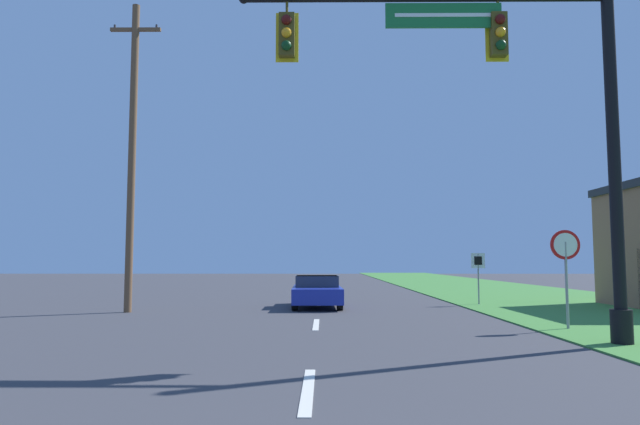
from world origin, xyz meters
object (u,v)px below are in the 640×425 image
stop_sign (566,256)px  utility_pole_near (132,151)px  signal_mast (523,107)px  route_sign_post (478,267)px  car_ahead (317,291)px

stop_sign → utility_pole_near: (-12.94, 4.99, 3.75)m
signal_mast → route_sign_post: 11.69m
stop_sign → utility_pole_near: bearing=158.9°
car_ahead → route_sign_post: bearing=9.5°
stop_sign → utility_pole_near: 14.37m
car_ahead → stop_sign: stop_sign is taller
signal_mast → utility_pole_near: size_ratio=0.76×
signal_mast → stop_sign: size_ratio=3.32×
signal_mast → route_sign_post: (1.90, 10.98, -3.52)m
car_ahead → stop_sign: 9.78m
stop_sign → route_sign_post: stop_sign is taller
car_ahead → route_sign_post: 6.62m
utility_pole_near → car_ahead: bearing=19.1°
route_sign_post → utility_pole_near: size_ratio=0.19×
stop_sign → car_ahead: bearing=131.9°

